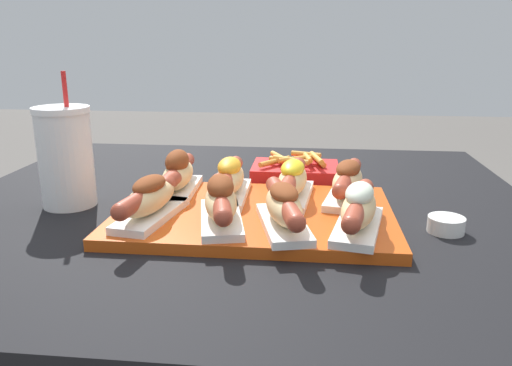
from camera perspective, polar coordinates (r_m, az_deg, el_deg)
patio_table at (r=1.08m, az=-1.67°, el=-19.93°), size 1.07×0.96×0.70m
serving_tray at (r=0.82m, az=-0.15°, el=-3.66°), size 0.45×0.31×0.02m
hot_dog_0 at (r=0.79m, az=-11.99°, el=-1.71°), size 0.09×0.20×0.07m
hot_dog_1 at (r=0.75m, az=-4.06°, el=-2.09°), size 0.09×0.20×0.07m
hot_dog_2 at (r=0.73m, az=3.18°, el=-2.72°), size 0.10×0.20×0.07m
hot_dog_3 at (r=0.74m, az=11.66°, el=-2.86°), size 0.09×0.20×0.07m
hot_dog_4 at (r=0.91m, az=-8.93°, el=1.01°), size 0.07×0.21×0.08m
hot_dog_5 at (r=0.88m, az=-3.03°, el=0.48°), size 0.06×0.21×0.07m
hot_dog_6 at (r=0.87m, az=4.19°, el=0.27°), size 0.07×0.21×0.07m
hot_dog_7 at (r=0.88m, az=10.42°, el=0.22°), size 0.09×0.20×0.07m
sauce_bowl at (r=0.83m, az=20.90°, el=-4.37°), size 0.06×0.06×0.02m
drink_cup at (r=0.94m, az=-20.92°, el=2.81°), size 0.10×0.10×0.24m
fries_basket at (r=1.05m, az=4.53°, el=1.31°), size 0.18×0.14×0.06m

